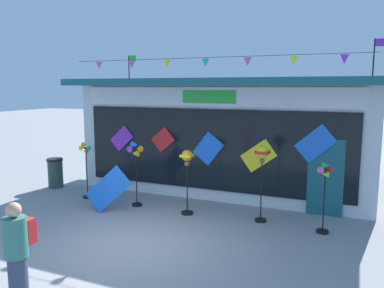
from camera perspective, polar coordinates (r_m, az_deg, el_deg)
ground_plane at (r=8.57m, az=-8.72°, el=-14.45°), size 80.00×80.00×0.00m
kite_shop_building at (r=13.36m, az=6.25°, el=1.87°), size 9.34×5.65×4.72m
wind_spinner_far_left at (r=11.92m, az=-15.42°, el=-2.76°), size 0.34×0.29×1.70m
wind_spinner_left at (r=10.77m, az=-8.36°, el=-2.29°), size 0.42×0.28×1.84m
wind_spinner_center_left at (r=10.00m, az=-0.73°, el=-3.26°), size 0.32×0.32×1.71m
wind_spinner_center_right at (r=9.54m, az=10.32°, el=-2.40°), size 0.33×0.33×1.91m
wind_spinner_right at (r=9.23m, az=19.02°, el=-6.07°), size 0.35×0.28×1.66m
person_near_camera at (r=6.42m, az=-24.36°, el=-14.63°), size 0.34×0.45×1.68m
trash_bin at (r=13.63m, az=-19.55°, el=-4.01°), size 0.52×0.52×0.97m
display_kite_on_ground at (r=10.54m, az=-12.25°, el=-6.51°), size 1.27×0.34×1.27m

